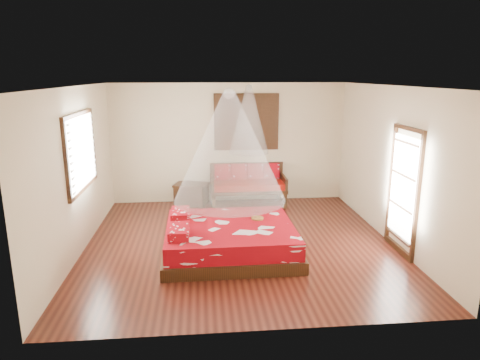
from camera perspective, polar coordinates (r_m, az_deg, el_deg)
room at (r=7.46m, az=-0.06°, el=1.61°), size 5.54×5.54×2.84m
bed at (r=7.40m, az=-1.49°, el=-7.81°), size 2.26×2.05×0.65m
daybed at (r=10.00m, az=1.04°, el=-0.35°), size 1.75×0.78×0.94m
storage_chest at (r=10.08m, az=-6.50°, el=-1.86°), size 0.87×0.74×0.51m
shutter_panel at (r=10.09m, az=0.86°, el=7.75°), size 1.52×0.06×1.32m
window_left at (r=7.83m, az=-20.39°, el=3.57°), size 0.10×1.74×1.34m
glazed_door at (r=7.71m, az=20.93°, el=-1.45°), size 0.08×1.02×2.16m
wine_tray at (r=7.59m, az=2.33°, el=-4.88°), size 0.22×0.22×0.18m
mosquito_net_main at (r=6.96m, az=-1.40°, el=4.49°), size 1.87×1.87×1.80m
mosquito_net_daybed at (r=9.61m, az=1.17°, el=8.03°), size 0.90×0.90×1.50m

